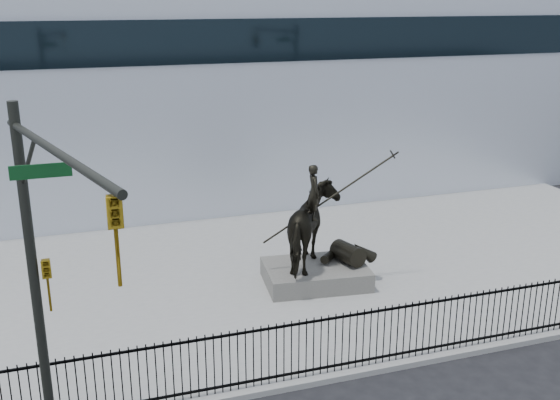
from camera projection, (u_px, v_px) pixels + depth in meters
name	position (u px, v px, depth m)	size (l,w,h in m)	color
plaza	(285.00, 275.00, 20.88)	(30.00, 12.00, 0.15)	gray
building	(198.00, 85.00, 31.32)	(44.00, 14.00, 9.00)	silver
picket_fence	(364.00, 338.00, 15.43)	(22.10, 0.10, 1.50)	black
statue_plinth	(316.00, 274.00, 20.07)	(3.09, 2.12, 0.58)	#585650
equestrian_statue	(318.00, 228.00, 19.63)	(3.94, 2.67, 3.35)	black
traffic_signal_left	(48.00, 288.00, 10.76)	(1.52, 4.84, 7.00)	black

